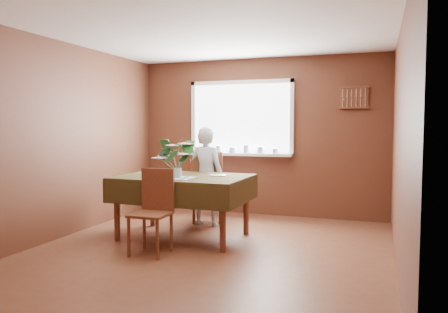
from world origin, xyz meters
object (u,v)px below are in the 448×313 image
(seated_woman, at_px, (206,176))
(flower_bouquet, at_px, (178,155))
(chair_far, at_px, (208,184))
(chair_near, at_px, (154,207))
(dining_table, at_px, (183,183))

(seated_woman, relative_size, flower_bouquet, 2.85)
(chair_far, distance_m, seated_woman, 0.20)
(seated_woman, bearing_deg, chair_near, 90.59)
(chair_far, bearing_deg, seated_woman, 89.77)
(chair_near, relative_size, seated_woman, 0.67)
(chair_far, bearing_deg, dining_table, 80.22)
(chair_far, bearing_deg, chair_near, 78.24)
(dining_table, bearing_deg, chair_far, 91.85)
(dining_table, xyz_separation_m, chair_near, (-0.04, -0.70, -0.18))
(dining_table, distance_m, flower_bouquet, 0.43)
(dining_table, height_order, chair_far, chair_far)
(dining_table, relative_size, chair_near, 1.76)
(chair_far, relative_size, flower_bouquet, 2.13)
(dining_table, distance_m, chair_near, 0.72)
(chair_far, height_order, flower_bouquet, flower_bouquet)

